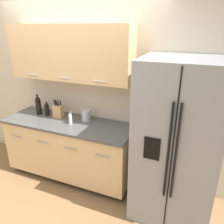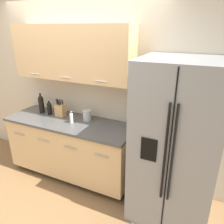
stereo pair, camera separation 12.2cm
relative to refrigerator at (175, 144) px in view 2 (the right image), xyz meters
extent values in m
plane|color=olive|center=(-1.48, -0.69, -0.94)|extent=(14.00, 14.00, 0.00)
cube|color=beige|center=(-1.48, 0.43, 0.36)|extent=(10.00, 0.05, 2.60)
cube|color=#E0B77F|center=(-1.50, 0.25, 0.89)|extent=(1.74, 0.32, 0.72)
cylinder|color=#99999E|center=(-2.02, 0.08, 0.59)|extent=(0.16, 0.01, 0.01)
cylinder|color=#99999E|center=(-1.50, 0.08, 0.59)|extent=(0.16, 0.01, 0.01)
cylinder|color=#99999E|center=(-0.97, 0.08, 0.59)|extent=(0.16, 0.01, 0.01)
cube|color=black|center=(-1.50, 0.13, -0.89)|extent=(1.83, 0.54, 0.09)
cube|color=#E0B77F|center=(-1.50, 0.09, -0.46)|extent=(1.87, 0.62, 0.77)
cube|color=#4C4C4C|center=(-1.50, 0.08, -0.06)|extent=(1.89, 0.64, 0.03)
cylinder|color=#99999E|center=(-2.17, -0.23, -0.25)|extent=(0.20, 0.01, 0.01)
cylinder|color=#99999E|center=(-1.72, -0.23, -0.25)|extent=(0.20, 0.01, 0.01)
cylinder|color=#99999E|center=(-1.27, -0.23, -0.25)|extent=(0.20, 0.01, 0.01)
cylinder|color=#99999E|center=(-0.82, -0.23, -0.25)|extent=(0.20, 0.01, 0.01)
cube|color=gray|center=(0.00, 0.00, 0.00)|extent=(0.87, 0.80, 1.87)
cube|color=black|center=(0.00, -0.40, 0.00)|extent=(0.01, 0.01, 1.83)
cylinder|color=black|center=(-0.03, -0.42, 0.09)|extent=(0.02, 0.02, 1.03)
cylinder|color=black|center=(0.04, -0.42, 0.09)|extent=(0.02, 0.02, 1.03)
cube|color=black|center=(-0.20, -0.40, 0.09)|extent=(0.16, 0.01, 0.24)
cube|color=tan|center=(-1.71, 0.18, 0.05)|extent=(0.14, 0.10, 0.18)
cylinder|color=black|center=(-1.75, 0.20, 0.18)|extent=(0.02, 0.04, 0.08)
cylinder|color=black|center=(-1.75, 0.17, 0.19)|extent=(0.02, 0.04, 0.09)
cylinder|color=black|center=(-1.71, 0.20, 0.19)|extent=(0.02, 0.03, 0.08)
cylinder|color=black|center=(-1.71, 0.17, 0.17)|extent=(0.02, 0.03, 0.06)
cylinder|color=black|center=(-1.67, 0.20, 0.18)|extent=(0.02, 0.03, 0.08)
cylinder|color=black|center=(-2.07, 0.18, 0.07)|extent=(0.08, 0.08, 0.22)
sphere|color=black|center=(-2.07, 0.18, 0.19)|extent=(0.08, 0.08, 0.08)
cylinder|color=black|center=(-2.07, 0.18, 0.22)|extent=(0.03, 0.03, 0.07)
cylinder|color=black|center=(-2.07, 0.18, 0.26)|extent=(0.03, 0.03, 0.02)
cylinder|color=white|center=(-1.42, 0.05, 0.03)|extent=(0.05, 0.05, 0.14)
cylinder|color=#B2B2B5|center=(-1.42, 0.05, 0.12)|extent=(0.02, 0.02, 0.04)
cylinder|color=#B2B2B5|center=(-1.41, 0.05, 0.14)|extent=(0.03, 0.01, 0.01)
cylinder|color=black|center=(-1.92, 0.18, 0.03)|extent=(0.07, 0.07, 0.15)
sphere|color=black|center=(-1.92, 0.18, 0.12)|extent=(0.06, 0.06, 0.06)
cylinder|color=black|center=(-1.92, 0.18, 0.13)|extent=(0.02, 0.02, 0.05)
cylinder|color=black|center=(-1.92, 0.18, 0.17)|extent=(0.02, 0.02, 0.01)
cylinder|color=#B7B7BA|center=(-1.27, 0.22, 0.03)|extent=(0.12, 0.12, 0.14)
cylinder|color=#B7B7BA|center=(-1.27, 0.22, 0.11)|extent=(0.13, 0.13, 0.01)
sphere|color=#B7B7BA|center=(-1.27, 0.22, 0.12)|extent=(0.02, 0.02, 0.02)
camera|label=1|loc=(0.15, -2.28, 1.22)|focal=35.00mm
camera|label=2|loc=(0.26, -2.23, 1.22)|focal=35.00mm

